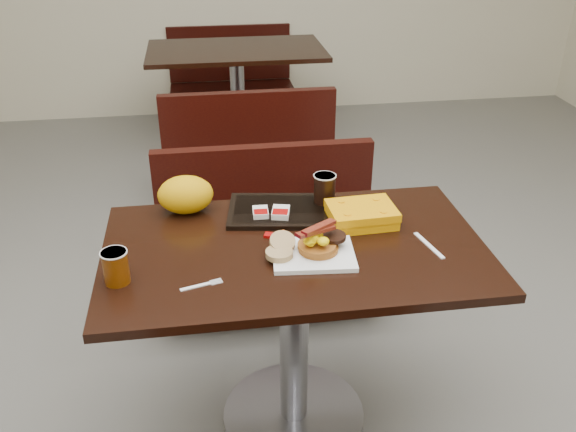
{
  "coord_description": "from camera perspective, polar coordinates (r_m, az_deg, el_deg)",
  "views": [
    {
      "loc": [
        -0.26,
        -1.64,
        1.77
      ],
      "look_at": [
        -0.01,
        0.07,
        0.82
      ],
      "focal_mm": 38.51,
      "sensor_mm": 36.0,
      "label": 1
    }
  ],
  "objects": [
    {
      "name": "coffee_cup_near",
      "position": [
        1.82,
        -15.63,
        -4.57
      ],
      "size": [
        0.09,
        0.09,
        0.1
      ],
      "primitive_type": "cylinder",
      "rotation": [
        0.0,
        0.0,
        -0.33
      ],
      "color": "#944105",
      "rests_on": "table_near"
    },
    {
      "name": "condiment_syrup",
      "position": [
        2.0,
        -0.55,
        -1.73
      ],
      "size": [
        0.05,
        0.05,
        0.01
      ],
      "primitive_type": "cube",
      "rotation": [
        0.0,
        0.0,
        0.65
      ],
      "color": "#AB3107",
      "rests_on": "table_near"
    },
    {
      "name": "hashbrown_sleeve_left",
      "position": [
        2.09,
        -2.56,
        0.35
      ],
      "size": [
        0.05,
        0.07,
        0.02
      ],
      "primitive_type": "cube",
      "rotation": [
        0.0,
        0.0,
        -0.03
      ],
      "color": "silver",
      "rests_on": "tray"
    },
    {
      "name": "muffin_bottom",
      "position": [
        1.86,
        -0.82,
        -3.49
      ],
      "size": [
        0.09,
        0.09,
        0.02
      ],
      "primitive_type": "cylinder",
      "rotation": [
        0.0,
        0.0,
        0.08
      ],
      "color": "tan",
      "rests_on": "platter"
    },
    {
      "name": "pancake_stack",
      "position": [
        1.89,
        2.82,
        -2.83
      ],
      "size": [
        0.15,
        0.15,
        0.03
      ],
      "primitive_type": "cylinder",
      "rotation": [
        0.0,
        0.0,
        0.29
      ],
      "color": "#9F491A",
      "rests_on": "platter"
    },
    {
      "name": "hashbrown_sleeve_right",
      "position": [
        2.08,
        -0.68,
        0.34
      ],
      "size": [
        0.07,
        0.09,
        0.02
      ],
      "primitive_type": "cube",
      "rotation": [
        0.0,
        0.0,
        -0.23
      ],
      "color": "silver",
      "rests_on": "tray"
    },
    {
      "name": "scrambled_eggs",
      "position": [
        1.86,
        2.15,
        -2.11
      ],
      "size": [
        0.09,
        0.08,
        0.04
      ],
      "primitive_type": "ellipsoid",
      "rotation": [
        0.0,
        0.0,
        -0.17
      ],
      "color": "#FFD905",
      "rests_on": "pancake_stack"
    },
    {
      "name": "bench_far_n",
      "position": [
        5.14,
        -5.22,
        12.73
      ],
      "size": [
        1.0,
        0.46,
        0.72
      ],
      "primitive_type": null,
      "color": "black",
      "rests_on": "floor"
    },
    {
      "name": "condiment_ketchup",
      "position": [
        1.99,
        -1.67,
        -1.8
      ],
      "size": [
        0.04,
        0.04,
        0.01
      ],
      "primitive_type": "cube",
      "rotation": [
        0.0,
        0.0,
        -0.37
      ],
      "color": "#8C0504",
      "rests_on": "table_near"
    },
    {
      "name": "table_far",
      "position": [
        4.47,
        -4.64,
        10.49
      ],
      "size": [
        1.2,
        0.7,
        0.75
      ],
      "primitive_type": null,
      "color": "black",
      "rests_on": "floor"
    },
    {
      "name": "muffin_top",
      "position": [
        1.9,
        -0.51,
        -2.41
      ],
      "size": [
        0.09,
        0.09,
        0.05
      ],
      "primitive_type": "cylinder",
      "rotation": [
        0.38,
        0.0,
        0.12
      ],
      "color": "tan",
      "rests_on": "platter"
    },
    {
      "name": "bench_near_n",
      "position": [
        2.74,
        -1.68,
        -2.16
      ],
      "size": [
        1.0,
        0.46,
        0.72
      ],
      "primitive_type": null,
      "color": "black",
      "rests_on": "floor"
    },
    {
      "name": "paper_bag",
      "position": [
        2.14,
        -9.44,
        1.97
      ],
      "size": [
        0.23,
        0.2,
        0.13
      ],
      "primitive_type": "ellipsoid",
      "rotation": [
        0.0,
        0.0,
        0.38
      ],
      "color": "#D5A807",
      "rests_on": "table_near"
    },
    {
      "name": "clamshell",
      "position": [
        2.08,
        6.8,
        0.13
      ],
      "size": [
        0.23,
        0.18,
        0.06
      ],
      "primitive_type": "cube",
      "rotation": [
        0.0,
        0.0,
        0.05
      ],
      "color": "orange",
      "rests_on": "table_near"
    },
    {
      "name": "tray",
      "position": [
        2.13,
        -0.85,
        0.47
      ],
      "size": [
        0.38,
        0.29,
        0.02
      ],
      "primitive_type": "cube",
      "rotation": [
        0.0,
        0.0,
        -0.15
      ],
      "color": "black",
      "rests_on": "table_near"
    },
    {
      "name": "table_near",
      "position": [
        2.17,
        0.56,
        -11.27
      ],
      "size": [
        1.2,
        0.7,
        0.75
      ],
      "primitive_type": null,
      "color": "black",
      "rests_on": "floor"
    },
    {
      "name": "sausage_patty",
      "position": [
        1.91,
        4.21,
        -1.9
      ],
      "size": [
        0.09,
        0.09,
        0.01
      ],
      "primitive_type": "cylinder",
      "rotation": [
        0.0,
        0.0,
        0.14
      ],
      "color": "black",
      "rests_on": "pancake_stack"
    },
    {
      "name": "coffee_cup_far",
      "position": [
        2.16,
        3.39,
        2.55
      ],
      "size": [
        0.09,
        0.09,
        0.1
      ],
      "primitive_type": "cylinder",
      "rotation": [
        0.0,
        0.0,
        -0.29
      ],
      "color": "black",
      "rests_on": "tray"
    },
    {
      "name": "floor",
      "position": [
        2.42,
        0.52,
        -18.07
      ],
      "size": [
        6.0,
        7.0,
        0.01
      ],
      "primitive_type": "cube",
      "color": "slate",
      "rests_on": "ground"
    },
    {
      "name": "bacon_strips",
      "position": [
        1.85,
        2.58,
        -1.32
      ],
      "size": [
        0.16,
        0.13,
        0.01
      ],
      "primitive_type": null,
      "rotation": [
        0.0,
        0.0,
        0.56
      ],
      "color": "#46050B",
      "rests_on": "scrambled_eggs"
    },
    {
      "name": "fork",
      "position": [
        1.78,
        -8.54,
        -6.47
      ],
      "size": [
        0.12,
        0.05,
        0.0
      ],
      "primitive_type": null,
      "rotation": [
        0.0,
        0.0,
        0.27
      ],
      "color": "white",
      "rests_on": "table_near"
    },
    {
      "name": "bench_far_s",
      "position": [
        3.82,
        -3.85,
        7.03
      ],
      "size": [
        1.0,
        0.46,
        0.72
      ],
      "primitive_type": null,
      "color": "black",
      "rests_on": "floor"
    },
    {
      "name": "knife",
      "position": [
        2.0,
        12.88,
        -2.66
      ],
      "size": [
        0.05,
        0.16,
        0.0
      ],
      "primitive_type": "cube",
      "rotation": [
        0.0,
        0.0,
        -1.36
      ],
      "color": "white",
      "rests_on": "table_near"
    },
    {
      "name": "platter",
      "position": [
        1.89,
        2.37,
        -3.57
      ],
      "size": [
        0.26,
        0.21,
        0.01
      ],
      "primitive_type": "cube",
      "rotation": [
        0.0,
        0.0,
        -0.08
      ],
      "color": "white",
      "rests_on": "table_near"
    }
  ]
}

